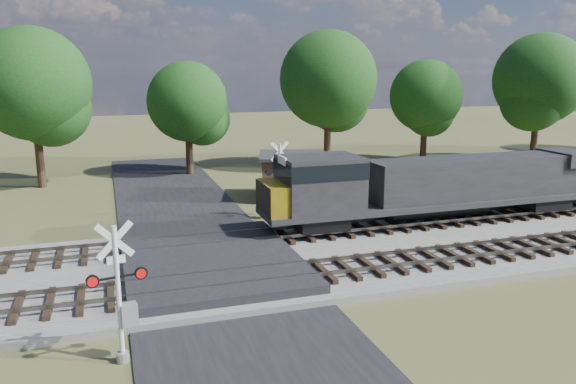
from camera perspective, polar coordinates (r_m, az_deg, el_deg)
name	(u,v)px	position (r m, az deg, el deg)	size (l,w,h in m)	color
ground	(214,274)	(23.27, -7.57, -8.25)	(160.00, 160.00, 0.00)	#494C28
ballast_bed	(423,243)	(27.13, 13.53, -5.11)	(140.00, 10.00, 0.30)	gray
road	(214,273)	(23.26, -7.57, -8.16)	(7.00, 60.00, 0.08)	black
crossing_panel	(211,263)	(23.63, -7.82, -7.12)	(7.00, 9.00, 0.62)	#262628
track_near	(302,273)	(22.06, 1.45, -8.19)	(140.00, 2.60, 0.33)	black
track_far	(267,237)	(26.57, -2.14, -4.54)	(140.00, 2.60, 0.33)	black
crossing_signal_near	(122,305)	(16.67, -16.48, -10.94)	(1.67, 0.44, 4.16)	silver
crossing_signal_far	(278,187)	(30.67, -0.98, 0.48)	(1.73, 0.48, 4.33)	silver
equipment_shed	(292,176)	(35.76, 0.46, 1.66)	(5.20, 5.20, 2.86)	#492D1F
treeline	(262,87)	(43.37, -2.65, 10.60)	(79.18, 10.89, 11.17)	black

